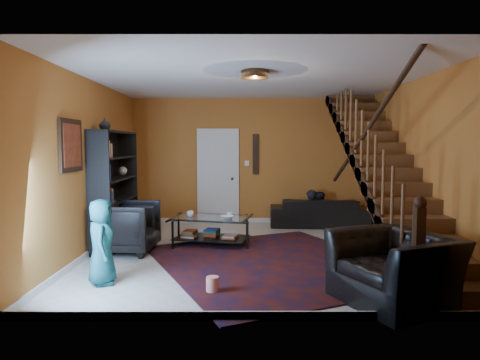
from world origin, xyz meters
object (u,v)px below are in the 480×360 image
(armchair_right, at_px, (394,269))
(coffee_table, at_px, (211,229))
(armchair_left, at_px, (127,227))
(sofa, at_px, (318,212))
(bookshelf, at_px, (115,190))

(armchair_right, distance_m, coffee_table, 3.55)
(armchair_left, xyz_separation_m, coffee_table, (1.34, 0.54, -0.13))
(sofa, relative_size, armchair_left, 2.23)
(bookshelf, distance_m, coffee_table, 1.83)
(armchair_right, height_order, coffee_table, armchair_right)
(sofa, xyz_separation_m, coffee_table, (-2.21, -1.77, -0.01))
(armchair_right, bearing_deg, coffee_table, -166.39)
(sofa, relative_size, coffee_table, 1.43)
(armchair_left, xyz_separation_m, armchair_right, (3.55, -2.24, -0.03))
(bookshelf, height_order, sofa, bookshelf)
(sofa, bearing_deg, armchair_right, 93.87)
(armchair_left, bearing_deg, armchair_right, -117.63)
(armchair_left, height_order, coffee_table, armchair_left)
(coffee_table, bearing_deg, bookshelf, 177.50)
(armchair_left, bearing_deg, coffee_table, -63.59)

